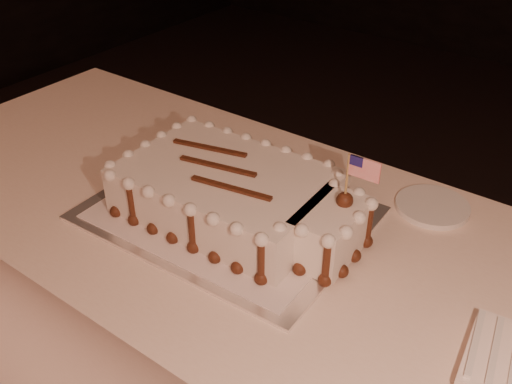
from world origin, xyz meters
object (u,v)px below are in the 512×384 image
Objects in this scene: side_plate at (432,206)px; sheet_cake at (238,196)px; banquet_table at (324,380)px; cake_board at (227,213)px.

sheet_cake is at bearing -138.29° from side_plate.
side_plate reaches higher than banquet_table.
cake_board is 0.07m from sheet_cake.
side_plate is at bearing 72.93° from banquet_table.
banquet_table is 4.06× the size of cake_board.
banquet_table is at bearing 2.19° from sheet_cake.
banquet_table is 4.25× the size of sheet_cake.
banquet_table is at bearing -107.07° from side_plate.
cake_board is 1.05× the size of sheet_cake.
cake_board is at bearing -177.79° from banquet_table.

